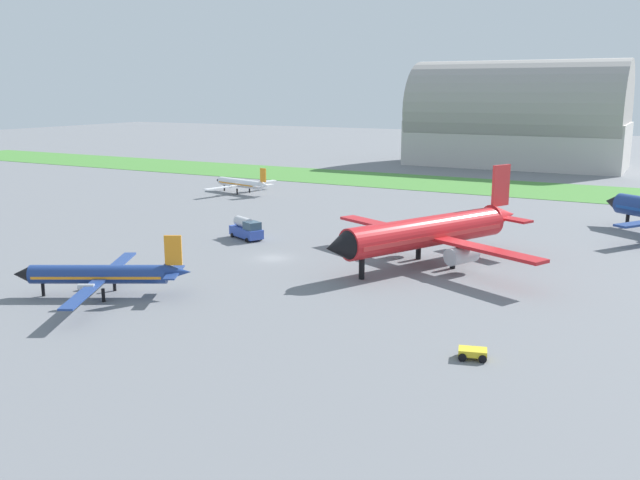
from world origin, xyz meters
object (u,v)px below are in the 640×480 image
(airplane_foreground_turboprop, at_px, (102,274))
(fuel_truck_near_gate, at_px, (246,229))
(airplane_taxiing_turboprop, at_px, (241,183))
(baggage_cart_midfield, at_px, (473,353))
(airplane_midfield_jet, at_px, (430,232))

(airplane_foreground_turboprop, bearing_deg, fuel_truck_near_gate, -113.16)
(airplane_taxiing_turboprop, distance_m, airplane_foreground_turboprop, 78.17)
(airplane_foreground_turboprop, bearing_deg, baggage_cart_midfield, 153.78)
(airplane_midfield_jet, xyz_separation_m, airplane_taxiing_turboprop, (-58.13, 41.36, -2.19))
(airplane_foreground_turboprop, xyz_separation_m, baggage_cart_midfield, (41.53, 1.41, -1.97))
(fuel_truck_near_gate, bearing_deg, airplane_taxiing_turboprop, 150.79)
(airplane_foreground_turboprop, distance_m, baggage_cart_midfield, 41.60)
(airplane_taxiing_turboprop, bearing_deg, airplane_foreground_turboprop, 127.31)
(airplane_taxiing_turboprop, distance_m, baggage_cart_midfield, 100.95)
(fuel_truck_near_gate, bearing_deg, airplane_midfield_jet, 21.41)
(airplane_taxiing_turboprop, xyz_separation_m, fuel_truck_near_gate, (27.88, -39.25, -0.66))
(airplane_taxiing_turboprop, relative_size, fuel_truck_near_gate, 2.91)
(airplane_taxiing_turboprop, bearing_deg, fuel_truck_near_gate, 139.54)
(airplane_midfield_jet, distance_m, fuel_truck_near_gate, 30.46)
(airplane_taxiing_turboprop, distance_m, fuel_truck_near_gate, 48.15)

